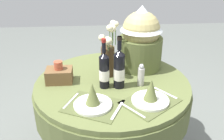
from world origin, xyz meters
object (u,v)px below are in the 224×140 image
at_px(place_setting_right, 151,96).
at_px(wine_bottle_left, 104,70).
at_px(place_setting_left, 93,100).
at_px(woven_basket_side_left, 59,75).
at_px(flower_vase, 108,53).
at_px(wine_bottle_centre, 119,69).
at_px(dining_table, 112,98).
at_px(pepper_mill, 141,76).
at_px(gift_tub_back_right, 141,36).

distance_m(place_setting_right, wine_bottle_left, 0.36).
xyz_separation_m(place_setting_left, woven_basket_side_left, (-0.24, 0.34, 0.01)).
height_order(flower_vase, woven_basket_side_left, flower_vase).
bearing_deg(wine_bottle_left, place_setting_left, -109.51).
height_order(place_setting_left, wine_bottle_left, wine_bottle_left).
distance_m(wine_bottle_centre, woven_basket_side_left, 0.45).
bearing_deg(dining_table, woven_basket_side_left, 175.78).
bearing_deg(flower_vase, pepper_mill, -37.64).
bearing_deg(dining_table, pepper_mill, -18.77).
height_order(place_setting_right, woven_basket_side_left, woven_basket_side_left).
relative_size(wine_bottle_left, gift_tub_back_right, 0.71).
bearing_deg(woven_basket_side_left, pepper_mill, -9.33).
bearing_deg(wine_bottle_centre, dining_table, 116.96).
relative_size(wine_bottle_left, pepper_mill, 2.17).
relative_size(place_setting_left, flower_vase, 1.01).
distance_m(flower_vase, gift_tub_back_right, 0.31).
xyz_separation_m(place_setting_left, gift_tub_back_right, (0.39, 0.55, 0.22)).
distance_m(place_setting_left, gift_tub_back_right, 0.70).
height_order(dining_table, place_setting_left, place_setting_left).
bearing_deg(wine_bottle_left, wine_bottle_centre, -3.02).
bearing_deg(pepper_mill, flower_vase, 142.36).
distance_m(flower_vase, wine_bottle_centre, 0.20).
distance_m(place_setting_left, place_setting_right, 0.37).
bearing_deg(pepper_mill, wine_bottle_left, -178.35).
bearing_deg(pepper_mill, dining_table, 161.23).
height_order(wine_bottle_centre, pepper_mill, wine_bottle_centre).
bearing_deg(wine_bottle_centre, pepper_mill, 4.69).
relative_size(dining_table, pepper_mill, 7.00).
bearing_deg(place_setting_right, flower_vase, 121.77).
bearing_deg(gift_tub_back_right, place_setting_right, -92.39).
height_order(dining_table, woven_basket_side_left, woven_basket_side_left).
xyz_separation_m(flower_vase, gift_tub_back_right, (0.26, 0.13, 0.08)).
height_order(dining_table, pepper_mill, pepper_mill).
distance_m(wine_bottle_left, woven_basket_side_left, 0.35).
relative_size(wine_bottle_centre, woven_basket_side_left, 1.98).
xyz_separation_m(place_setting_right, pepper_mill, (-0.02, 0.22, 0.03)).
bearing_deg(pepper_mill, place_setting_right, -84.21).
xyz_separation_m(wine_bottle_left, woven_basket_side_left, (-0.32, 0.10, -0.08)).
relative_size(wine_bottle_centre, gift_tub_back_right, 0.74).
bearing_deg(wine_bottle_centre, place_setting_right, -49.33).
xyz_separation_m(wine_bottle_left, gift_tub_back_right, (0.30, 0.31, 0.13)).
bearing_deg(woven_basket_side_left, flower_vase, 11.57).
height_order(dining_table, flower_vase, flower_vase).
xyz_separation_m(place_setting_left, place_setting_right, (0.37, 0.02, 0.00)).
bearing_deg(wine_bottle_left, woven_basket_side_left, 162.29).
height_order(place_setting_right, wine_bottle_left, wine_bottle_left).
bearing_deg(place_setting_right, wine_bottle_left, 142.73).
bearing_deg(woven_basket_side_left, place_setting_right, -27.70).
bearing_deg(flower_vase, place_setting_left, -106.54).
xyz_separation_m(wine_bottle_centre, pepper_mill, (0.16, 0.01, -0.07)).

